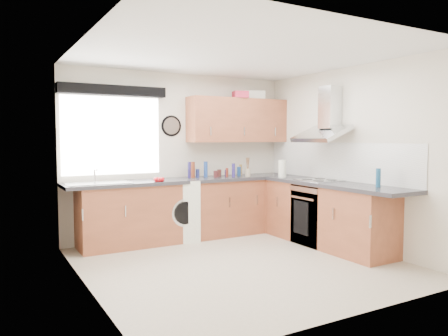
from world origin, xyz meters
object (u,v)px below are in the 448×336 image
extractor_hood (326,120)px  washing_machine (177,210)px  upper_cabinets (238,120)px  oven (319,214)px

extractor_hood → washing_machine: extractor_hood is taller
extractor_hood → upper_cabinets: (-0.65, 1.33, 0.03)m
upper_cabinets → washing_machine: (-1.13, -0.10, -1.35)m
oven → washing_machine: washing_machine is taller
oven → extractor_hood: bearing=-0.0°
oven → extractor_hood: size_ratio=1.09×
extractor_hood → upper_cabinets: size_ratio=0.46×
oven → washing_machine: 2.08m
oven → upper_cabinets: bearing=112.5°
extractor_hood → oven: bearing=180.0°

